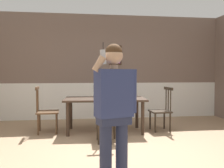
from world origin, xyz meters
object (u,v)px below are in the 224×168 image
Objects in this scene: chair_at_table_head at (162,110)px; chair_by_doorway at (46,111)px; person_figure at (114,104)px; dining_table at (105,102)px; chair_near_window at (107,118)px.

chair_by_doorway is at bearing 84.63° from chair_at_table_head.
chair_at_table_head is 2.80m from person_figure.
chair_near_window reaches higher than dining_table.
person_figure is (-1.39, -2.39, 0.45)m from chair_at_table_head.
dining_table is at bearing 87.20° from chair_near_window.
dining_table is at bearing -110.62° from person_figure.
dining_table is 1.92× the size of chair_near_window.
chair_by_doorway is 0.61× the size of person_figure.
chair_by_doorway is at bearing 143.78° from chair_near_window.
dining_table is 0.84m from chair_near_window.
chair_at_table_head is at bearing -137.31° from person_figure.
chair_at_table_head is at bearing 30.73° from chair_near_window.
chair_by_doorway reaches higher than dining_table.
chair_by_doorway is 1.02× the size of chair_at_table_head.
dining_table is at bearing 84.61° from chair_at_table_head.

